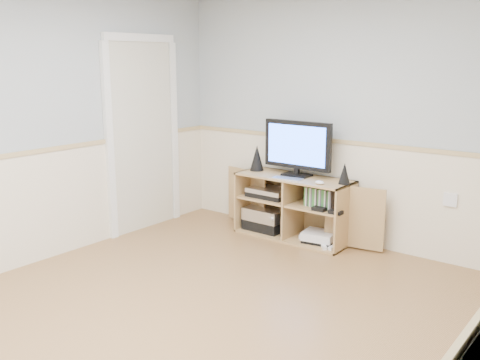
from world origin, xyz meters
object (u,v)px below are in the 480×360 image
at_px(keyboard, 287,179).
at_px(media_cabinet, 296,206).
at_px(monitor, 297,146).
at_px(game_consoles, 319,237).

bearing_deg(keyboard, media_cabinet, 83.56).
distance_m(media_cabinet, keyboard, 0.38).
bearing_deg(media_cabinet, monitor, -90.00).
relative_size(media_cabinet, game_consoles, 4.13).
bearing_deg(game_consoles, media_cabinet, 167.89).
distance_m(media_cabinet, game_consoles, 0.41).
relative_size(monitor, keyboard, 2.50).
xyz_separation_m(monitor, keyboard, (0.01, -0.19, -0.30)).
relative_size(media_cabinet, monitor, 2.50).
height_order(media_cabinet, game_consoles, media_cabinet).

